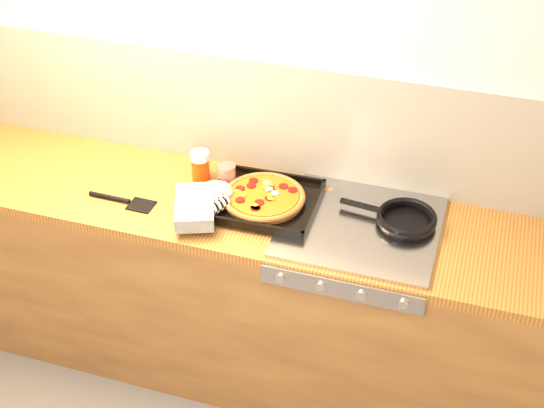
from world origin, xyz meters
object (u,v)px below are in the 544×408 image
(pizza_on_tray, at_px, (245,199))
(frying_pan, at_px, (405,219))
(tomato_can, at_px, (227,176))
(juice_glass, at_px, (200,166))

(pizza_on_tray, bearing_deg, frying_pan, 7.17)
(frying_pan, bearing_deg, pizza_on_tray, -172.83)
(tomato_can, distance_m, juice_glass, 0.13)
(tomato_can, bearing_deg, pizza_on_tray, -45.29)
(frying_pan, bearing_deg, juice_glass, 175.79)
(pizza_on_tray, bearing_deg, tomato_can, 134.71)
(pizza_on_tray, distance_m, frying_pan, 0.63)
(tomato_can, xyz_separation_m, juice_glass, (-0.12, 0.02, 0.02))
(frying_pan, distance_m, juice_glass, 0.87)
(pizza_on_tray, distance_m, juice_glass, 0.28)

